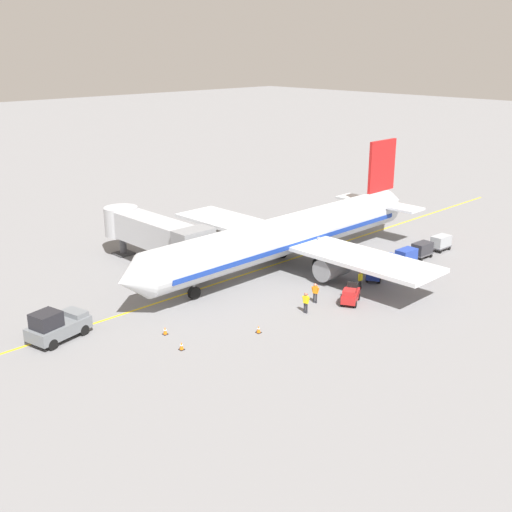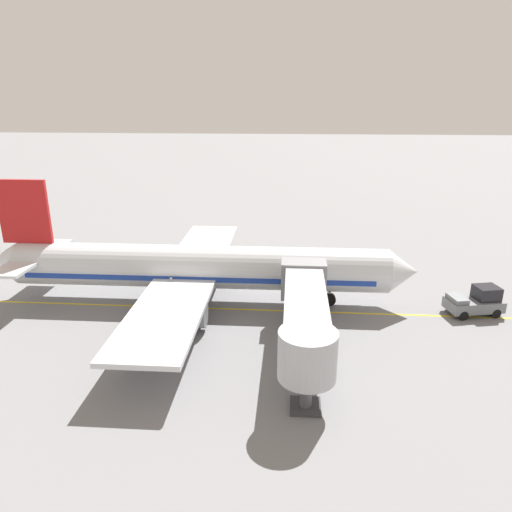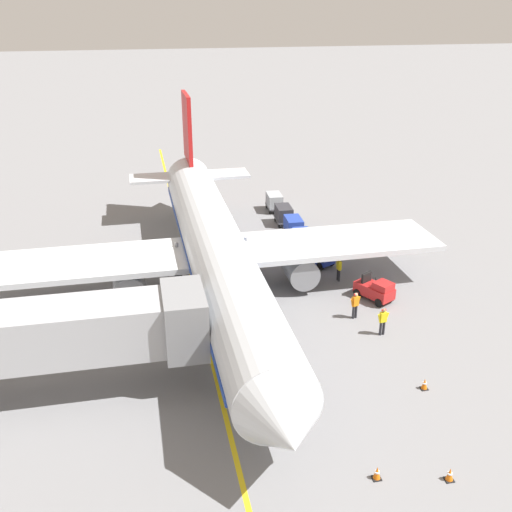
{
  "view_description": "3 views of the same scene",
  "coord_description": "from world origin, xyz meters",
  "views": [
    {
      "loc": [
        -40.52,
        43.04,
        20.19
      ],
      "look_at": [
        -3.39,
        7.09,
        3.02
      ],
      "focal_mm": 44.65,
      "sensor_mm": 36.0,
      "label": 1
    },
    {
      "loc": [
        36.05,
        8.89,
        17.15
      ],
      "look_at": [
        -3.05,
        5.9,
        3.8
      ],
      "focal_mm": 32.85,
      "sensor_mm": 36.0,
      "label": 2
    },
    {
      "loc": [
        3.09,
        35.05,
        17.73
      ],
      "look_at": [
        -4.09,
        0.43,
        2.22
      ],
      "focal_mm": 41.52,
      "sensor_mm": 36.0,
      "label": 3
    }
  ],
  "objects": [
    {
      "name": "gate_lead_in_line",
      "position": [
        0.0,
        0.0,
        0.0
      ],
      "size": [
        0.24,
        80.0,
        0.01
      ],
      "primitive_type": "cube",
      "color": "gold",
      "rests_on": "ground"
    },
    {
      "name": "baggage_tug_trailing",
      "position": [
        -9.21,
        -2.2,
        0.71
      ],
      "size": [
        2.22,
        2.77,
        1.62
      ],
      "color": "#1E339E",
      "rests_on": "ground"
    },
    {
      "name": "pushback_tractor",
      "position": [
        -0.68,
        24.35,
        1.1
      ],
      "size": [
        3.08,
        4.77,
        2.4
      ],
      "color": "slate",
      "rests_on": "ground"
    },
    {
      "name": "ground_plane",
      "position": [
        0.0,
        0.0,
        0.0
      ],
      "size": [
        400.0,
        400.0,
        0.0
      ],
      "primitive_type": "plane",
      "color": "slate"
    },
    {
      "name": "baggage_cart_third_in_train",
      "position": [
        -8.79,
        -10.69,
        0.95
      ],
      "size": [
        1.39,
        2.93,
        1.58
      ],
      "color": "#4C4C51",
      "rests_on": "ground"
    },
    {
      "name": "baggage_tug_lead",
      "position": [
        -11.12,
        3.8,
        0.71
      ],
      "size": [
        2.24,
        2.77,
        1.62
      ],
      "color": "#B21E1E",
      "rests_on": "ground"
    },
    {
      "name": "baggage_cart_tail_end",
      "position": [
        -8.8,
        -14.21,
        0.95
      ],
      "size": [
        1.39,
        2.93,
        1.58
      ],
      "color": "#4C4C51",
      "rests_on": "ground"
    },
    {
      "name": "safety_cone_nose_left",
      "position": [
        -8.15,
        18.92,
        0.29
      ],
      "size": [
        0.36,
        0.36,
        0.59
      ],
      "color": "black",
      "rests_on": "ground"
    },
    {
      "name": "jet_bridge",
      "position": [
        7.45,
        10.01,
        3.46
      ],
      "size": [
        14.19,
        3.5,
        4.98
      ],
      "color": "#A8AAAF",
      "rests_on": "ground"
    },
    {
      "name": "ground_crew_marshaller",
      "position": [
        -9.89,
        7.91,
        0.95
      ],
      "size": [
        0.73,
        0.29,
        1.69
      ],
      "color": "#232328",
      "rests_on": "ground"
    },
    {
      "name": "safety_cone_wing_tip",
      "position": [
        -9.92,
        13.15,
        0.29
      ],
      "size": [
        0.36,
        0.36,
        0.59
      ],
      "color": "black",
      "rests_on": "ground"
    },
    {
      "name": "baggage_cart_second_in_train",
      "position": [
        -8.86,
        -7.78,
        0.95
      ],
      "size": [
        1.39,
        2.93,
        1.58
      ],
      "color": "#4C4C51",
      "rests_on": "ground"
    },
    {
      "name": "safety_cone_nose_right",
      "position": [
        -5.33,
        18.26,
        0.29
      ],
      "size": [
        0.36,
        0.36,
        0.59
      ],
      "color": "black",
      "rests_on": "ground"
    },
    {
      "name": "baggage_cart_front",
      "position": [
        -8.77,
        -4.82,
        0.95
      ],
      "size": [
        1.39,
        2.93,
        1.58
      ],
      "color": "#4C4C51",
      "rests_on": "ground"
    },
    {
      "name": "ground_crew_loader",
      "position": [
        -9.03,
        5.77,
        0.95
      ],
      "size": [
        0.72,
        0.34,
        1.69
      ],
      "color": "#232328",
      "rests_on": "ground"
    },
    {
      "name": "parked_airliner",
      "position": [
        -1.36,
        0.92,
        3.19
      ],
      "size": [
        30.04,
        37.22,
        10.63
      ],
      "color": "silver",
      "rests_on": "ground"
    },
    {
      "name": "ground_crew_wing_walker",
      "position": [
        -9.76,
        0.68,
        0.95
      ],
      "size": [
        0.26,
        0.73,
        1.69
      ],
      "color": "#232328",
      "rests_on": "ground"
    }
  ]
}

